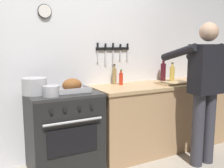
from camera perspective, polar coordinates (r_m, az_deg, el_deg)
name	(u,v)px	position (r m, az deg, el deg)	size (l,w,h in m)	color
wall_back	(70,54)	(3.21, -9.32, 6.64)	(6.00, 0.13, 2.60)	silver
counter_block	(164,115)	(3.62, 11.44, -6.82)	(2.03, 0.65, 0.90)	tan
stove	(64,131)	(2.96, -10.73, -10.37)	(0.76, 0.67, 0.90)	black
person_cook	(204,85)	(3.14, 19.92, -0.23)	(0.51, 0.63, 1.66)	#383842
roasting_pan	(72,87)	(2.78, -8.89, -0.60)	(0.35, 0.26, 0.16)	#B7B7BC
stock_pot	(34,86)	(2.78, -16.92, -0.46)	(0.26, 0.26, 0.17)	#B7B7BC
saucepan	(51,91)	(2.65, -13.44, -1.52)	(0.17, 0.17, 0.11)	#B7B7BC
cutting_board	(171,83)	(3.45, 13.06, 0.16)	(0.36, 0.24, 0.02)	tan
bottle_wine_red	(163,71)	(3.73, 11.35, 2.76)	(0.07, 0.07, 0.31)	#47141E
bottle_hot_sauce	(121,78)	(3.29, 2.02, 1.24)	(0.05, 0.05, 0.20)	red
bottle_vinegar	(114,76)	(3.34, 0.54, 1.83)	(0.06, 0.06, 0.26)	#997F4C
bottle_cooking_oil	(172,74)	(3.68, 13.27, 2.28)	(0.07, 0.07, 0.27)	gold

